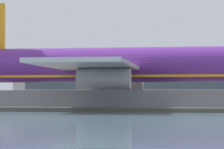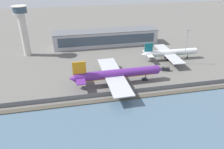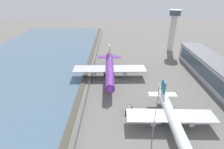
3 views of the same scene
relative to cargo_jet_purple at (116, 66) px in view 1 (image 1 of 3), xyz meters
name	(u,v)px [view 1 (image 1 of 3)]	position (x,y,z in m)	size (l,w,h in m)	color
ground_plane	(144,107)	(3.88, 3.94, -6.11)	(500.00, 500.00, 0.00)	#66635E
shoreline_seawall	(126,110)	(3.88, -16.56, -5.86)	(320.00, 3.00, 0.50)	#474238
perimeter_fence	(131,100)	(3.88, -12.06, -4.85)	(280.00, 0.10, 2.53)	slate
cargo_jet_purple	(116,66)	(0.00, 0.00, 0.00)	(55.58, 47.53, 16.02)	#602889
terminal_building	(175,77)	(5.94, 66.08, 0.29)	(86.76, 15.74, 12.79)	#B2B2B7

